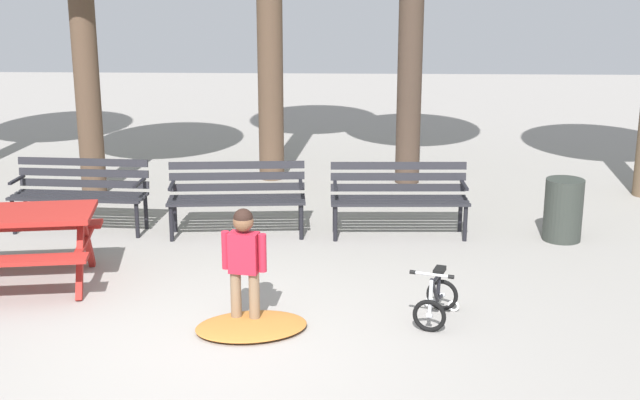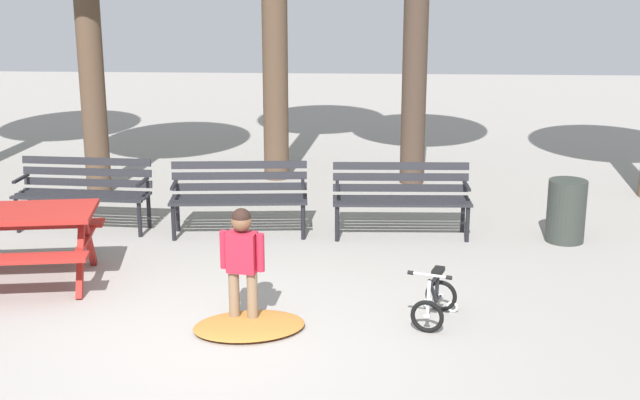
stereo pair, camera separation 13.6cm
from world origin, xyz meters
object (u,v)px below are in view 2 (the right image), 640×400
park_bench_far_left (84,188)px  trash_bin (566,211)px  park_bench_right (401,193)px  child_standing (242,257)px  picnic_table (2,228)px  park_bench_left (239,192)px  kids_bicycle (435,300)px

park_bench_far_left → trash_bin: (5.68, -0.21, -0.15)m
park_bench_right → park_bench_far_left: bearing=179.0°
park_bench_far_left → child_standing: (2.29, -2.74, 0.12)m
picnic_table → park_bench_right: park_bench_right is taller
park_bench_far_left → park_bench_right: bearing=-1.0°
child_standing → trash_bin: size_ratio=1.49×
child_standing → trash_bin: bearing=36.7°
park_bench_left → kids_bicycle: 3.29m
park_bench_left → child_standing: 2.67m
park_bench_left → child_standing: (0.40, -2.63, 0.12)m
park_bench_far_left → kids_bicycle: 4.78m
picnic_table → trash_bin: bearing=15.9°
child_standing → park_bench_right: bearing=60.6°
park_bench_left → kids_bicycle: (2.11, -2.50, -0.31)m
picnic_table → park_bench_far_left: size_ratio=1.22×
park_bench_far_left → park_bench_left: 1.89m
park_bench_left → child_standing: size_ratio=1.52×
park_bench_left → park_bench_right: (1.90, 0.04, 0.00)m
picnic_table → park_bench_left: size_ratio=1.22×
park_bench_left → trash_bin: park_bench_left is taller
park_bench_right → kids_bicycle: park_bench_right is taller
park_bench_left → trash_bin: 3.80m
picnic_table → park_bench_left: (2.11, 1.78, -0.08)m
picnic_table → kids_bicycle: (4.22, -0.72, -0.39)m
trash_bin → park_bench_far_left: bearing=177.9°
picnic_table → park_bench_right: bearing=24.4°
child_standing → park_bench_left: bearing=98.6°
picnic_table → park_bench_right: size_ratio=1.23×
trash_bin → kids_bicycle: bearing=-125.1°
child_standing → park_bench_far_left: bearing=129.9°
picnic_table → kids_bicycle: picnic_table is taller
child_standing → trash_bin: (3.39, 2.53, -0.27)m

